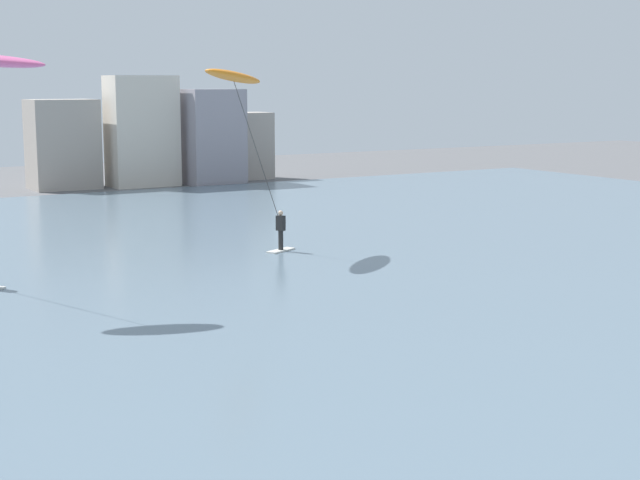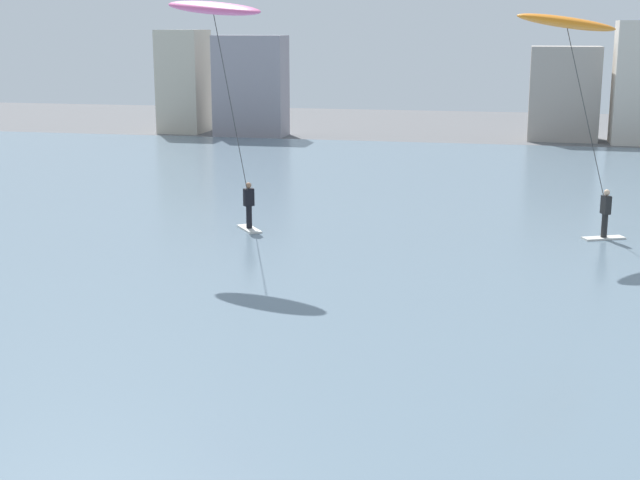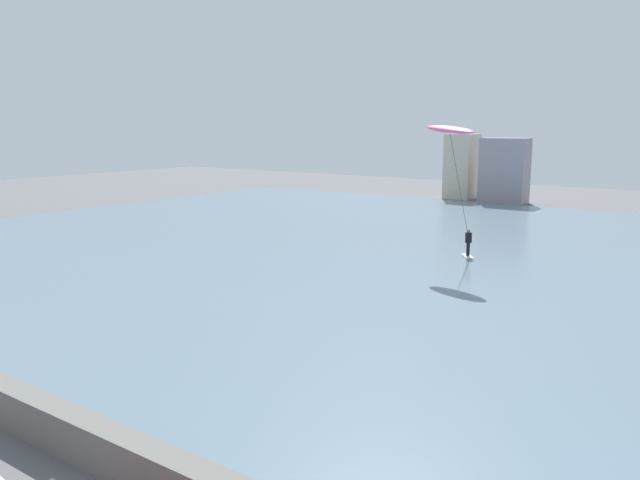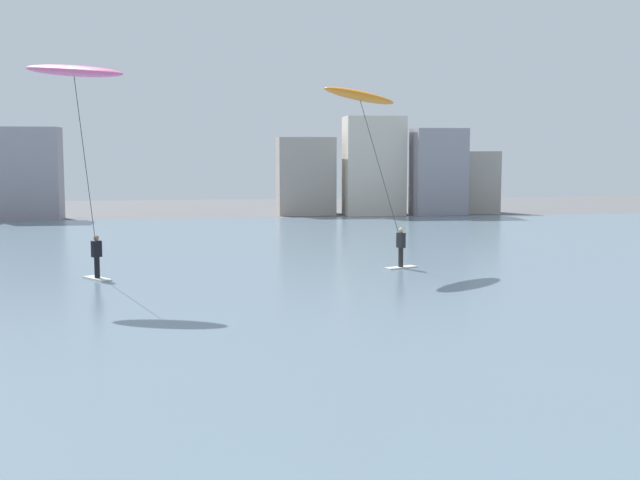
{
  "view_description": "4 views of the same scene",
  "coord_description": "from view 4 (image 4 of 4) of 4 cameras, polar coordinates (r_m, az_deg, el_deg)",
  "views": [
    {
      "loc": [
        -11.37,
        -1.24,
        6.77
      ],
      "look_at": [
        -0.65,
        16.51,
        3.41
      ],
      "focal_mm": 54.33,
      "sensor_mm": 36.0,
      "label": 1
    },
    {
      "loc": [
        4.24,
        1.8,
        6.89
      ],
      "look_at": [
        0.89,
        17.12,
        3.23
      ],
      "focal_mm": 51.32,
      "sensor_mm": 36.0,
      "label": 2
    },
    {
      "loc": [
        9.88,
        -3.67,
        7.72
      ],
      "look_at": [
        -2.18,
        13.03,
        4.02
      ],
      "focal_mm": 36.19,
      "sensor_mm": 36.0,
      "label": 3
    },
    {
      "loc": [
        -0.7,
        0.86,
        4.91
      ],
      "look_at": [
        1.34,
        15.13,
        3.28
      ],
      "focal_mm": 45.34,
      "sensor_mm": 36.0,
      "label": 4
    }
  ],
  "objects": [
    {
      "name": "far_shore_buildings",
      "position": [
        59.26,
        -3.93,
        4.76
      ],
      "size": [
        40.84,
        5.4,
        7.29
      ],
      "color": "beige",
      "rests_on": "ground"
    },
    {
      "name": "water_bay",
      "position": [
        30.62,
        -6.73,
        -2.72
      ],
      "size": [
        84.0,
        52.0,
        0.1
      ],
      "primitive_type": "cube",
      "color": "slate",
      "rests_on": "ground"
    },
    {
      "name": "kitesurfer_pink",
      "position": [
        28.35,
        -16.85,
        10.25
      ],
      "size": [
        3.7,
        4.53,
        7.7
      ],
      "color": "silver",
      "rests_on": "water_bay"
    },
    {
      "name": "kitesurfer_orange",
      "position": [
        33.14,
        3.03,
        9.42
      ],
      "size": [
        4.21,
        3.28,
        7.37
      ],
      "color": "silver",
      "rests_on": "water_bay"
    }
  ]
}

